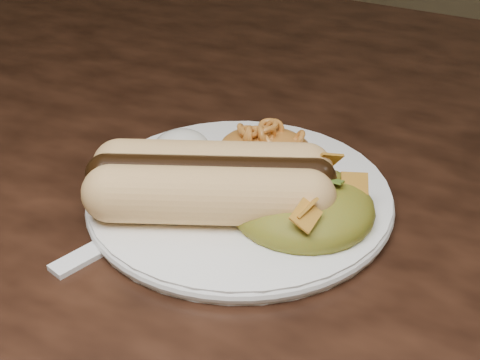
% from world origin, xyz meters
% --- Properties ---
extents(table, '(1.60, 0.90, 0.75)m').
position_xyz_m(table, '(0.00, 0.00, 0.66)').
color(table, black).
rests_on(table, floor).
extents(plate, '(0.27, 0.27, 0.01)m').
position_xyz_m(plate, '(-0.06, -0.03, 0.76)').
color(plate, white).
rests_on(plate, table).
extents(hotdog, '(0.15, 0.12, 0.04)m').
position_xyz_m(hotdog, '(-0.07, -0.05, 0.78)').
color(hotdog, '#FFC66D').
rests_on(hotdog, plate).
extents(mac_and_cheese, '(0.09, 0.08, 0.03)m').
position_xyz_m(mac_and_cheese, '(-0.07, 0.03, 0.78)').
color(mac_and_cheese, '#CC732F').
rests_on(mac_and_cheese, plate).
extents(sour_cream, '(0.05, 0.05, 0.03)m').
position_xyz_m(sour_cream, '(-0.13, -0.00, 0.78)').
color(sour_cream, white).
rests_on(sour_cream, plate).
extents(taco_salad, '(0.10, 0.10, 0.05)m').
position_xyz_m(taco_salad, '(-0.01, -0.03, 0.78)').
color(taco_salad, '#9B550A').
rests_on(taco_salad, plate).
extents(fork, '(0.07, 0.16, 0.00)m').
position_xyz_m(fork, '(-0.12, -0.11, 0.75)').
color(fork, white).
rests_on(fork, table).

